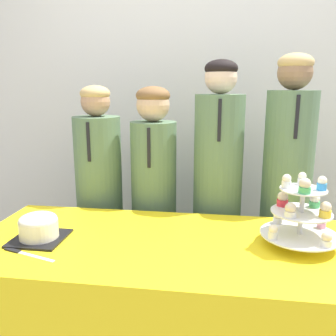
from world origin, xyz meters
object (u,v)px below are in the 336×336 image
student_0 (100,207)px  student_3 (285,202)px  round_cake (39,227)px  cupcake_stand (301,212)px  student_1 (154,208)px  student_2 (217,202)px  cake_knife (21,253)px

student_0 → student_3: bearing=0.0°
round_cake → cupcake_stand: bearing=5.3°
student_0 → student_1: student_0 is taller
student_0 → student_3: (1.10, 0.00, 0.09)m
student_0 → student_3: student_3 is taller
round_cake → student_3: 1.32m
student_2 → cupcake_stand: bearing=-56.8°
student_0 → cake_knife: bearing=-94.9°
cake_knife → round_cake: bearing=103.0°
cupcake_stand → student_0: student_0 is taller
cake_knife → student_3: (1.17, 0.78, 0.02)m
cupcake_stand → student_1: bearing=143.6°
student_1 → cupcake_stand: bearing=-36.4°
round_cake → student_0: student_0 is taller
student_3 → student_2: bearing=-180.0°
cupcake_stand → student_2: bearing=123.2°
student_0 → student_1: size_ratio=1.00×
student_1 → student_3: (0.76, 0.00, 0.08)m
student_2 → round_cake: bearing=-140.3°
round_cake → student_0: bearing=84.9°
student_1 → student_2: (0.38, 0.00, 0.06)m
round_cake → student_0: 0.66m
round_cake → student_2: size_ratio=0.14×
cupcake_stand → student_2: 0.66m
student_1 → student_3: student_3 is taller
round_cake → cake_knife: (-0.01, -0.14, -0.06)m
cupcake_stand → student_3: student_3 is taller
round_cake → student_1: (0.40, 0.64, -0.12)m
cake_knife → student_3: size_ratio=0.16×
student_1 → student_3: size_ratio=0.89×
cupcake_stand → cake_knife: bearing=-168.0°
cake_knife → cupcake_stand: 1.17m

